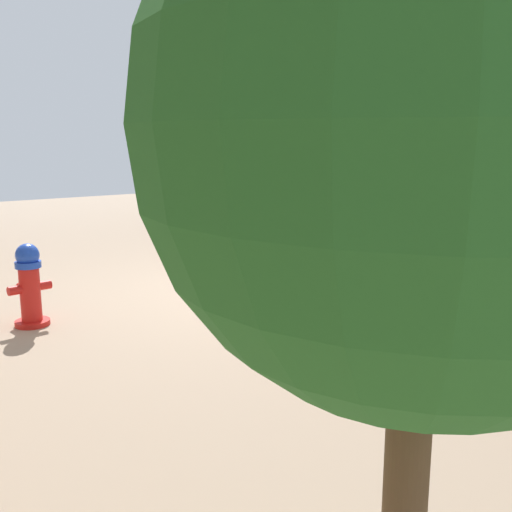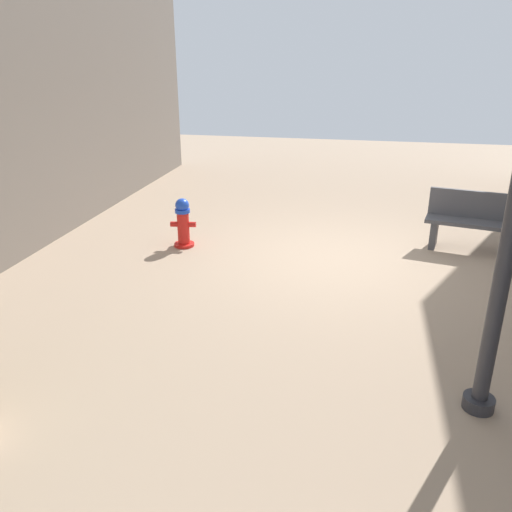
% 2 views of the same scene
% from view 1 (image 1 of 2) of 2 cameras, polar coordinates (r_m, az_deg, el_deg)
% --- Properties ---
extents(ground_plane, '(23.40, 23.40, 0.00)m').
position_cam_1_polar(ground_plane, '(7.26, -0.86, -3.13)').
color(ground_plane, tan).
extents(fire_hydrant, '(0.42, 0.40, 0.81)m').
position_cam_1_polar(fire_hydrant, '(6.21, -20.67, -2.58)').
color(fire_hydrant, red).
rests_on(fire_hydrant, ground_plane).
extents(bench_near, '(1.58, 0.75, 0.95)m').
position_cam_1_polar(bench_near, '(9.08, 7.60, 2.87)').
color(bench_near, '#4C4C51').
rests_on(bench_near, ground_plane).
extents(planter_tree, '(1.28, 1.28, 2.50)m').
position_cam_1_polar(planter_tree, '(1.39, 15.33, 3.69)').
color(planter_tree, tan).
rests_on(planter_tree, ground_plane).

